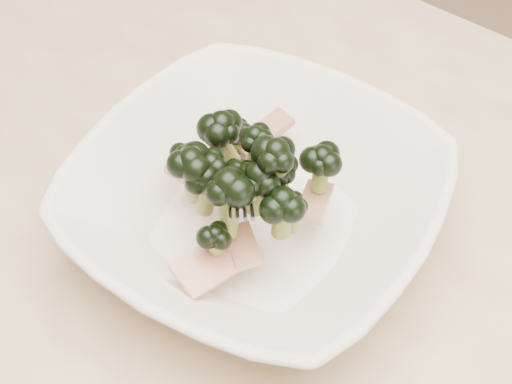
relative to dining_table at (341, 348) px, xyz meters
The scene contains 2 objects.
dining_table is the anchor object (origin of this frame).
broccoli_dish 0.18m from the dining_table, behind, with size 0.34×0.34×0.13m.
Camera 1 is at (0.14, -0.30, 1.26)m, focal length 50.00 mm.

